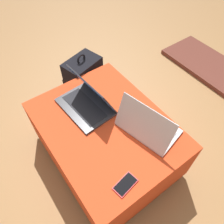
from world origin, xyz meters
TOP-DOWN VIEW (x-y plane):
  - ground_plane at (0.00, 0.00)m, footprint 14.00×14.00m
  - ottoman at (0.00, 0.00)m, footprint 0.98×0.75m
  - laptop_near at (-0.20, -0.01)m, footprint 0.40×0.29m
  - laptop_far at (0.19, 0.18)m, footprint 0.41×0.31m
  - cell_phone at (0.39, -0.14)m, footprint 0.09×0.14m
  - backpack at (-0.62, 0.19)m, footprint 0.32×0.34m

SIDE VIEW (x-z plane):
  - ground_plane at x=0.00m, z-range 0.00..0.00m
  - ottoman at x=0.00m, z-range 0.00..0.43m
  - backpack at x=-0.62m, z-range -0.04..0.48m
  - cell_phone at x=0.39m, z-range 0.43..0.44m
  - laptop_far at x=0.19m, z-range 0.36..0.60m
  - laptop_near at x=-0.20m, z-range 0.35..0.60m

